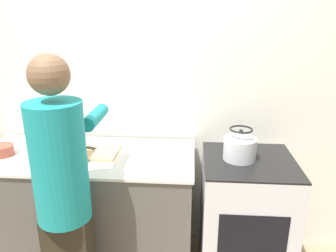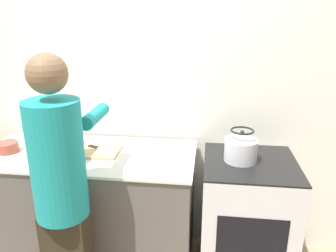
% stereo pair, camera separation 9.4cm
% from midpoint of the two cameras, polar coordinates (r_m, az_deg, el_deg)
% --- Properties ---
extents(wall_back, '(8.00, 0.05, 2.60)m').
position_cam_midpoint_polar(wall_back, '(2.44, -5.83, 7.08)').
color(wall_back, silver).
rests_on(wall_back, ground_plane).
extents(counter, '(1.46, 0.66, 0.90)m').
position_cam_midpoint_polar(counter, '(2.50, -14.43, -14.30)').
color(counter, '#5B5651').
rests_on(counter, ground_plane).
extents(oven, '(0.59, 0.59, 0.91)m').
position_cam_midpoint_polar(oven, '(2.39, 12.03, -15.78)').
color(oven, silver).
rests_on(oven, ground_plane).
extents(person, '(0.32, 0.56, 1.63)m').
position_cam_midpoint_polar(person, '(1.86, -19.10, -11.09)').
color(person, '#2D261A').
rests_on(person, ground_plane).
extents(cutting_board, '(0.31, 0.25, 0.02)m').
position_cam_midpoint_polar(cutting_board, '(2.29, -13.78, -4.50)').
color(cutting_board, tan).
rests_on(cutting_board, counter).
extents(knife, '(0.21, 0.11, 0.01)m').
position_cam_midpoint_polar(knife, '(2.29, -13.16, -4.06)').
color(knife, silver).
rests_on(knife, cutting_board).
extents(kettle, '(0.21, 0.21, 0.21)m').
position_cam_midpoint_polar(kettle, '(2.13, 11.19, -3.51)').
color(kettle, silver).
rests_on(kettle, oven).
extents(bowl_prep, '(0.14, 0.14, 0.07)m').
position_cam_midpoint_polar(bowl_prep, '(2.47, -27.86, -3.78)').
color(bowl_prep, '#9E4738').
rests_on(bowl_prep, counter).
extents(canister_jar, '(0.12, 0.12, 0.13)m').
position_cam_midpoint_polar(canister_jar, '(2.59, -20.35, -1.00)').
color(canister_jar, '#4C4C51').
rests_on(canister_jar, counter).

